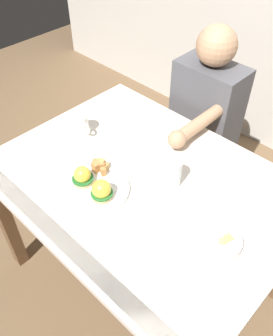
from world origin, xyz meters
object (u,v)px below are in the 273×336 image
water_glass_near (172,174)px  diner_person (202,120)px  fork (162,142)px  eggs_benedict_plate (94,185)px  dining_table (143,198)px  fruit_bowl (223,244)px  coffee_mug (80,124)px

water_glass_near → diner_person: 0.60m
fork → diner_person: 0.38m
fork → water_glass_near: bearing=-40.9°
fork → water_glass_near: (0.20, -0.17, 0.05)m
eggs_benedict_plate → diner_person: bearing=93.0°
dining_table → fruit_bowl: fruit_bowl is taller
fruit_bowl → diner_person: size_ratio=0.11×
dining_table → diner_person: size_ratio=1.05×
eggs_benedict_plate → water_glass_near: water_glass_near is taller
eggs_benedict_plate → fruit_bowl: 0.52m
diner_person → coffee_mug: bearing=-115.3°
eggs_benedict_plate → diner_person: size_ratio=0.24×
fork → coffee_mug: bearing=-145.9°
dining_table → coffee_mug: size_ratio=10.78×
fruit_bowl → fork: size_ratio=0.77×
coffee_mug → water_glass_near: water_glass_near is taller
water_glass_near → eggs_benedict_plate: bearing=-129.7°
fork → fruit_bowl: bearing=-29.2°
coffee_mug → fruit_bowl: bearing=-5.3°
coffee_mug → fork: size_ratio=0.72×
water_glass_near → dining_table: bearing=-147.0°
eggs_benedict_plate → fork: size_ratio=1.74×
dining_table → coffee_mug: bearing=177.1°
coffee_mug → dining_table: bearing=-2.9°
eggs_benedict_plate → fruit_bowl: size_ratio=2.25×
eggs_benedict_plate → water_glass_near: (0.19, 0.23, 0.02)m
coffee_mug → fork: coffee_mug is taller
dining_table → coffee_mug: (-0.41, 0.02, 0.16)m
fruit_bowl → coffee_mug: 0.83m
coffee_mug → water_glass_near: 0.51m
fruit_bowl → water_glass_near: size_ratio=1.01×
eggs_benedict_plate → dining_table: bearing=59.9°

